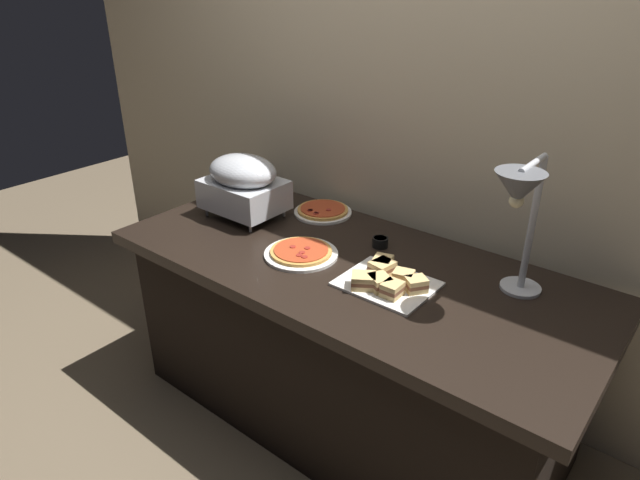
# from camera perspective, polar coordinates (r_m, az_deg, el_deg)

# --- Properties ---
(ground_plane) EXTENTS (8.00, 8.00, 0.00)m
(ground_plane) POSITION_cam_1_polar(r_m,az_deg,el_deg) (2.58, 2.62, -17.30)
(ground_plane) COLOR brown
(back_wall) EXTENTS (4.40, 0.04, 2.40)m
(back_wall) POSITION_cam_1_polar(r_m,az_deg,el_deg) (2.37, 10.62, 11.74)
(back_wall) COLOR #C6B593
(back_wall) RESTS_ON ground_plane
(buffet_table) EXTENTS (1.90, 0.84, 0.76)m
(buffet_table) POSITION_cam_1_polar(r_m,az_deg,el_deg) (2.33, 2.82, -10.41)
(buffet_table) COLOR black
(buffet_table) RESTS_ON ground_plane
(chafing_dish) EXTENTS (0.35, 0.27, 0.28)m
(chafing_dish) POSITION_cam_1_polar(r_m,az_deg,el_deg) (2.49, -7.85, 5.82)
(chafing_dish) COLOR #B7BABF
(chafing_dish) RESTS_ON buffet_table
(heat_lamp) EXTENTS (0.15, 0.34, 0.50)m
(heat_lamp) POSITION_cam_1_polar(r_m,az_deg,el_deg) (1.78, 19.85, 3.79)
(heat_lamp) COLOR #B7BABF
(heat_lamp) RESTS_ON buffet_table
(pizza_plate_front) EXTENTS (0.29, 0.29, 0.03)m
(pizza_plate_front) POSITION_cam_1_polar(r_m,az_deg,el_deg) (2.17, -1.95, -1.31)
(pizza_plate_front) COLOR white
(pizza_plate_front) RESTS_ON buffet_table
(pizza_plate_center) EXTENTS (0.26, 0.26, 0.03)m
(pizza_plate_center) POSITION_cam_1_polar(r_m,az_deg,el_deg) (2.54, 0.29, 2.99)
(pizza_plate_center) COLOR white
(pizza_plate_center) RESTS_ON buffet_table
(sandwich_platter) EXTENTS (0.32, 0.26, 0.06)m
(sandwich_platter) POSITION_cam_1_polar(r_m,az_deg,el_deg) (1.98, 6.85, -4.04)
(sandwich_platter) COLOR white
(sandwich_platter) RESTS_ON buffet_table
(sauce_cup_near) EXTENTS (0.06, 0.06, 0.04)m
(sauce_cup_near) POSITION_cam_1_polar(r_m,az_deg,el_deg) (2.24, 6.19, -0.18)
(sauce_cup_near) COLOR black
(sauce_cup_near) RESTS_ON buffet_table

